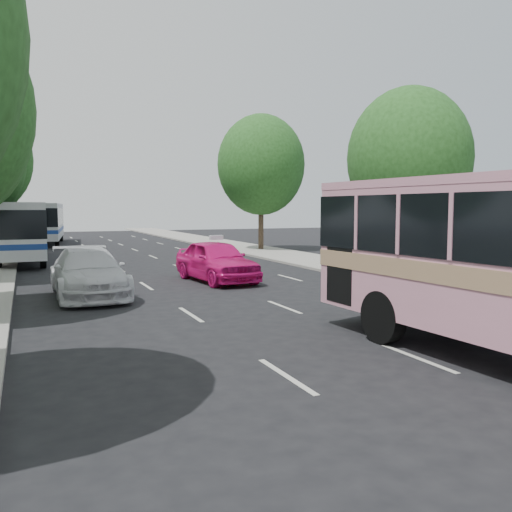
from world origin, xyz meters
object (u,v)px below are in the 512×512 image
pink_taxi (216,261)px  white_pickup (88,273)px  tour_coach_front (20,227)px  tour_coach_rear (46,220)px

pink_taxi → white_pickup: bearing=-166.2°
tour_coach_front → tour_coach_rear: bearing=83.2°
white_pickup → tour_coach_front: size_ratio=0.51×
white_pickup → tour_coach_front: bearing=98.3°
tour_coach_front → pink_taxi: bearing=-57.9°
tour_coach_front → white_pickup: bearing=-81.0°
white_pickup → tour_coach_front: 13.65m
pink_taxi → tour_coach_front: tour_coach_front is taller
white_pickup → tour_coach_rear: size_ratio=0.49×
pink_taxi → white_pickup: size_ratio=0.90×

